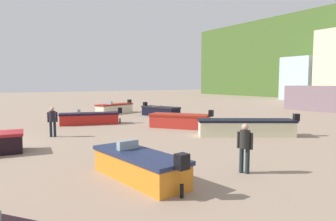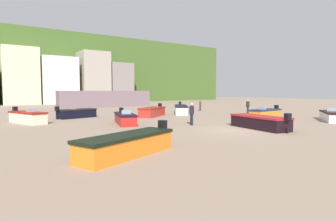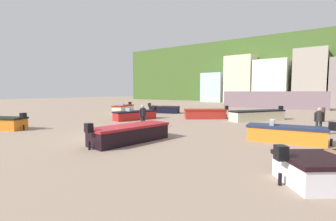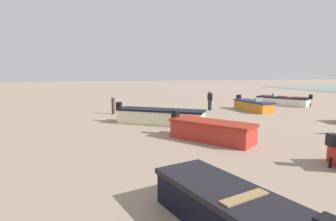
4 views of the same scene
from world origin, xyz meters
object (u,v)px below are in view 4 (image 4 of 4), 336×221
boat_black_6 (228,209)px  boat_orange_7 (253,106)px  beach_walker_foreground (210,98)px  boat_red_8 (211,131)px  mooring_post_near_water (113,106)px  boat_white_2 (283,101)px  boat_cream_5 (160,117)px

boat_black_6 → boat_orange_7: size_ratio=0.98×
boat_black_6 → beach_walker_foreground: 17.10m
boat_black_6 → beach_walker_foreground: size_ratio=2.40×
boat_red_8 → mooring_post_near_water: bearing=-104.7°
boat_white_2 → beach_walker_foreground: bearing=153.3°
boat_white_2 → boat_black_6: size_ratio=1.18×
boat_white_2 → boat_black_6: boat_black_6 is taller
boat_red_8 → boat_white_2: bearing=-175.3°
boat_orange_7 → beach_walker_foreground: size_ratio=2.45×
mooring_post_near_water → beach_walker_foreground: bearing=-90.2°
boat_white_2 → mooring_post_near_water: bearing=148.5°
boat_white_2 → beach_walker_foreground: 8.11m
boat_red_8 → mooring_post_near_water: (9.21, 3.72, 0.14)m
boat_white_2 → boat_red_8: size_ratio=1.18×
boat_cream_5 → beach_walker_foreground: size_ratio=3.12×
beach_walker_foreground → boat_red_8: bearing=133.1°
boat_red_8 → beach_walker_foreground: size_ratio=2.40×
beach_walker_foreground → boat_orange_7: bearing=-135.7°
boat_black_6 → boat_white_2: bearing=33.5°
mooring_post_near_water → boat_red_8: bearing=-158.0°
boat_black_6 → mooring_post_near_water: bearing=77.9°
boat_orange_7 → boat_black_6: bearing=49.8°
boat_orange_7 → boat_red_8: boat_red_8 is taller
boat_white_2 → boat_black_6: bearing=-166.7°
boat_black_6 → boat_red_8: bearing=52.3°
boat_red_8 → beach_walker_foreground: bearing=-150.1°
boat_white_2 → boat_orange_7: size_ratio=1.16×
boat_cream_5 → boat_orange_7: size_ratio=1.28×
boat_red_8 → beach_walker_foreground: beach_walker_foreground is taller
beach_walker_foreground → boat_white_2: bearing=-103.9°
boat_white_2 → boat_red_8: (-10.55, 11.95, 0.05)m
boat_black_6 → boat_orange_7: 17.45m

